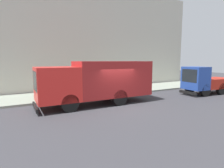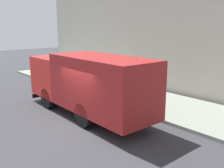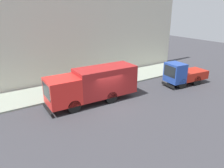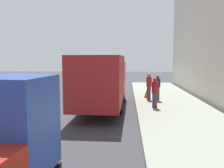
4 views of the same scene
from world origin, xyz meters
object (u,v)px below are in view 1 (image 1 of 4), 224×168
at_px(large_utility_truck, 98,80).
at_px(small_flatbed_truck, 204,81).
at_px(pedestrian_standing, 85,85).
at_px(pedestrian_third, 54,86).
at_px(traffic_cone_orange, 42,95).
at_px(pedestrian_walking, 56,86).

xyz_separation_m(large_utility_truck, small_flatbed_truck, (-1.27, -10.09, -0.51)).
bearing_deg(pedestrian_standing, small_flatbed_truck, -8.15).
bearing_deg(small_flatbed_truck, large_utility_truck, 88.17).
relative_size(large_utility_truck, pedestrian_third, 4.64).
distance_m(large_utility_truck, pedestrian_third, 3.71).
height_order(small_flatbed_truck, traffic_cone_orange, small_flatbed_truck).
distance_m(small_flatbed_truck, pedestrian_third, 13.10).
bearing_deg(pedestrian_walking, large_utility_truck, 40.80).
distance_m(small_flatbed_truck, pedestrian_standing, 10.76).
bearing_deg(small_flatbed_truck, traffic_cone_orange, 78.47).
bearing_deg(pedestrian_third, pedestrian_standing, 8.27).
bearing_deg(large_utility_truck, pedestrian_standing, -2.25).
height_order(pedestrian_walking, traffic_cone_orange, pedestrian_walking).
relative_size(small_flatbed_truck, pedestrian_third, 2.89).
relative_size(small_flatbed_truck, traffic_cone_orange, 7.10).
relative_size(pedestrian_third, traffic_cone_orange, 2.45).
bearing_deg(small_flatbed_truck, pedestrian_walking, 74.71).
height_order(pedestrian_standing, traffic_cone_orange, pedestrian_standing).
relative_size(pedestrian_walking, traffic_cone_orange, 2.33).
distance_m(large_utility_truck, pedestrian_standing, 2.99).
distance_m(small_flatbed_truck, pedestrian_walking, 13.07).
xyz_separation_m(small_flatbed_truck, pedestrian_standing, (4.18, 9.91, -0.14)).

